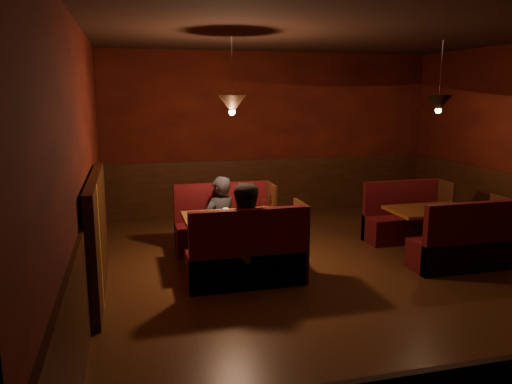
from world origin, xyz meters
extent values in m
cube|color=#442912|center=(0.00, 0.00, -0.01)|extent=(6.00, 7.00, 0.01)
cube|color=#301D15|center=(0.00, 0.00, 2.90)|extent=(6.00, 7.00, 0.01)
cube|color=black|center=(0.00, 3.50, 1.45)|extent=(6.00, 0.01, 2.90)
cube|color=black|center=(-3.00, 0.00, 1.45)|extent=(0.01, 7.00, 2.90)
cube|color=black|center=(0.00, 3.48, 0.50)|extent=(6.00, 0.04, 1.00)
cube|color=black|center=(-2.98, 0.00, 0.50)|extent=(0.04, 7.00, 1.00)
cube|color=black|center=(-2.92, 0.40, 0.65)|extent=(0.10, 2.20, 1.30)
cube|color=gold|center=(-2.87, -0.15, 0.65)|extent=(0.01, 0.12, 1.30)
cylinder|color=#333333|center=(-1.30, 0.80, 2.45)|extent=(0.01, 0.01, 0.80)
cone|color=black|center=(-1.30, 0.80, 2.05)|extent=(0.34, 0.34, 0.22)
sphere|color=#FFBF72|center=(-1.30, 0.80, 1.96)|extent=(0.08, 0.08, 0.08)
cylinder|color=#333333|center=(1.43, 0.61, 2.45)|extent=(0.01, 0.01, 0.80)
cone|color=black|center=(1.43, 0.61, 2.05)|extent=(0.34, 0.34, 0.22)
sphere|color=#FFBF72|center=(1.43, 0.61, 1.96)|extent=(0.08, 0.08, 0.08)
cube|color=brown|center=(-1.30, 0.80, 0.64)|extent=(1.24, 0.76, 0.04)
cylinder|color=black|center=(-1.30, 0.80, 0.31)|extent=(0.12, 0.12, 0.62)
cylinder|color=black|center=(-1.30, 0.80, 0.02)|extent=(0.50, 0.50, 0.04)
cylinder|color=silver|center=(-1.26, 0.67, 0.67)|extent=(0.25, 0.25, 0.02)
cube|color=black|center=(-1.23, 0.71, 0.70)|extent=(0.08, 0.07, 0.03)
ellipsoid|color=silver|center=(-1.30, 0.72, 0.71)|extent=(0.06, 0.06, 0.05)
cube|color=tan|center=(-1.21, 0.66, 0.70)|extent=(0.07, 0.04, 0.03)
cylinder|color=silver|center=(-1.31, 0.62, 0.69)|extent=(0.06, 0.10, 0.01)
cylinder|color=silver|center=(-1.43, 0.98, 0.67)|extent=(0.23, 0.23, 0.01)
ellipsoid|color=beige|center=(-1.36, 0.98, 0.70)|extent=(0.09, 0.09, 0.05)
cube|color=silver|center=(-1.38, 0.92, 0.68)|extent=(0.18, 0.05, 0.00)
cylinder|color=white|center=(-1.05, 0.81, 0.70)|extent=(0.05, 0.05, 0.07)
cylinder|color=white|center=(-0.84, 1.00, 0.73)|extent=(0.07, 0.07, 0.13)
cylinder|color=white|center=(-0.85, 0.59, 0.73)|extent=(0.07, 0.07, 0.13)
cylinder|color=#47230F|center=(-0.78, 0.86, 0.74)|extent=(0.05, 0.05, 0.14)
cylinder|color=#47230F|center=(-0.78, 0.86, 0.84)|extent=(0.02, 0.02, 0.06)
ellipsoid|color=white|center=(-0.93, 0.66, 0.69)|extent=(0.10, 0.09, 0.04)
cube|color=#431017|center=(-1.30, 1.45, 0.20)|extent=(1.33, 0.49, 0.40)
cube|color=#431017|center=(-1.30, 1.64, 0.47)|extent=(1.33, 0.11, 0.93)
cube|color=black|center=(-0.61, 1.45, 0.47)|extent=(0.04, 0.49, 0.93)
cube|color=#431017|center=(-1.30, 0.16, 0.20)|extent=(1.33, 0.49, 0.40)
cube|color=#431017|center=(-1.30, -0.03, 0.47)|extent=(1.33, 0.11, 0.93)
cube|color=black|center=(-0.61, 0.16, 0.47)|extent=(0.04, 0.49, 0.93)
cube|color=brown|center=(1.43, 0.61, 0.61)|extent=(1.13, 0.72, 0.04)
cylinder|color=black|center=(1.43, 0.61, 0.30)|extent=(0.12, 0.12, 0.59)
cylinder|color=black|center=(1.43, 0.61, 0.02)|extent=(0.47, 0.47, 0.03)
cube|color=#431017|center=(1.43, 1.22, 0.19)|extent=(1.21, 0.47, 0.38)
cube|color=#431017|center=(1.43, 1.41, 0.45)|extent=(1.21, 0.10, 0.89)
cube|color=black|center=(2.05, 1.22, 0.45)|extent=(0.03, 0.47, 0.89)
cube|color=#431017|center=(1.43, -0.01, 0.19)|extent=(1.21, 0.47, 0.38)
cube|color=#431017|center=(1.43, -0.19, 0.45)|extent=(1.21, 0.10, 0.89)
cube|color=black|center=(2.05, -0.01, 0.45)|extent=(0.03, 0.47, 0.89)
imported|color=black|center=(-1.36, 1.39, 0.71)|extent=(0.61, 0.52, 1.42)
imported|color=black|center=(-1.24, 0.15, 0.77)|extent=(0.76, 0.60, 1.54)
camera|label=1|loc=(-2.55, -5.21, 2.18)|focal=35.00mm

